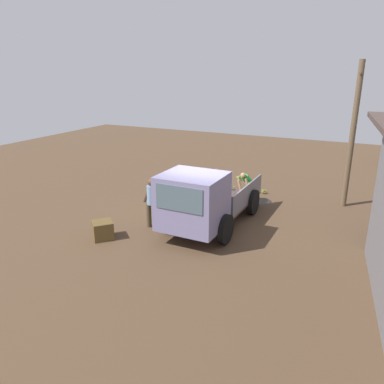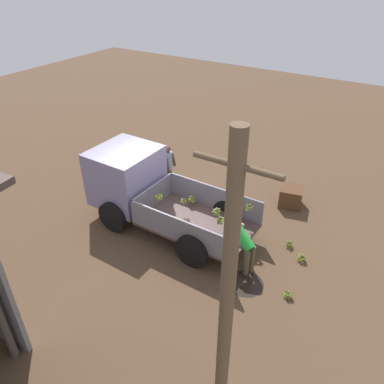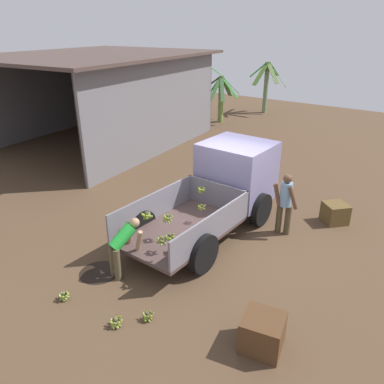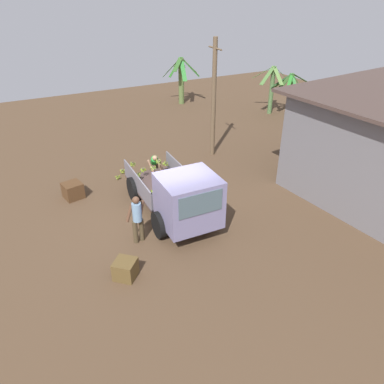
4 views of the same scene
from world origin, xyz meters
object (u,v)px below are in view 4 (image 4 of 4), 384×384
Objects in this scene: utility_pole at (214,99)px; banana_bunch_on_ground_1 at (151,164)px; person_foreground_visitor at (137,217)px; wooden_crate_1 at (125,269)px; banana_bunch_on_ground_2 at (118,177)px; person_worker_loading at (154,164)px; wooden_crate_0 at (73,190)px; cargo_truck at (183,198)px; banana_bunch_on_ground_0 at (123,171)px.

banana_bunch_on_ground_1 is at bearing -92.08° from utility_pole.
wooden_crate_1 is (1.41, -0.90, -0.63)m from person_foreground_visitor.
banana_bunch_on_ground_1 is at bearing 152.89° from wooden_crate_1.
wooden_crate_1 is (5.80, -1.56, 0.17)m from banana_bunch_on_ground_2.
person_foreground_visitor is 5.56m from banana_bunch_on_ground_1.
utility_pole is 4.02m from banana_bunch_on_ground_1.
wooden_crate_0 is (-0.07, -3.33, -0.44)m from person_worker_loading.
person_foreground_visitor is at bearing -8.54° from banana_bunch_on_ground_2.
wooden_crate_1 is at bearing -14.94° from person_worker_loading.
wooden_crate_0 is at bearing -71.17° from banana_bunch_on_ground_1.
utility_pole is 7.89× the size of wooden_crate_0.
cargo_truck is at bearing 38.95° from wooden_crate_0.
cargo_truck is 3.85× the size of person_worker_loading.
wooden_crate_1 is at bearing -27.11° from banana_bunch_on_ground_1.
wooden_crate_1 is (6.37, -3.26, 0.17)m from banana_bunch_on_ground_1.
wooden_crate_0 is at bearing -175.56° from wooden_crate_1.
wooden_crate_0 is at bearing -63.90° from banana_bunch_on_ground_0.
cargo_truck is 3.05m from wooden_crate_1.
banana_bunch_on_ground_2 is at bearing -71.48° from banana_bunch_on_ground_1.
banana_bunch_on_ground_2 reaches higher than banana_bunch_on_ground_1.
wooden_crate_1 reaches higher than banana_bunch_on_ground_1.
person_worker_loading is 4.75× the size of banana_bunch_on_ground_0.
banana_bunch_on_ground_0 is 2.58m from wooden_crate_0.
utility_pole is 22.40× the size of banana_bunch_on_ground_1.
banana_bunch_on_ground_1 is 1.80m from banana_bunch_on_ground_2.
banana_bunch_on_ground_2 is at bearing -103.58° from person_worker_loading.
banana_bunch_on_ground_2 is (0.45, -0.35, -0.01)m from banana_bunch_on_ground_0.
wooden_crate_1 is (1.52, -2.52, -0.82)m from cargo_truck.
person_foreground_visitor is 2.80× the size of wooden_crate_1.
utility_pole is 8.99× the size of wooden_crate_1.
person_foreground_visitor is 2.46× the size of wooden_crate_0.
person_worker_loading is (-3.53, 0.41, -0.35)m from cargo_truck.
cargo_truck reaches higher than wooden_crate_1.
banana_bunch_on_ground_2 is (-0.75, -1.37, -0.63)m from person_worker_loading.
utility_pole is (-4.74, 3.83, 1.58)m from cargo_truck.
wooden_crate_1 is (5.12, 0.40, -0.03)m from wooden_crate_0.
person_worker_loading is at bearing 61.23° from banana_bunch_on_ground_2.
person_worker_loading is 3.36m from wooden_crate_0.
banana_bunch_on_ground_2 is at bearing -37.85° from banana_bunch_on_ground_0.
person_worker_loading is 1.88× the size of wooden_crate_0.
cargo_truck is 0.92× the size of utility_pole.
person_worker_loading is 1.70m from banana_bunch_on_ground_0.
wooden_crate_1 reaches higher than banana_bunch_on_ground_2.
wooden_crate_0 is at bearing -140.20° from cargo_truck.
cargo_truck is at bearing 121.04° from wooden_crate_1.
banana_bunch_on_ground_0 is 1.12× the size of banana_bunch_on_ground_1.
banana_bunch_on_ground_1 is 0.40× the size of wooden_crate_1.
wooden_crate_0 is at bearing 8.98° from person_foreground_visitor.
utility_pole is at bearing 124.68° from person_worker_loading.
utility_pole is 22.73× the size of banana_bunch_on_ground_2.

